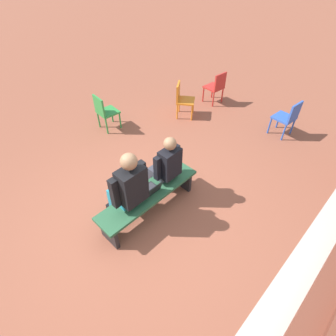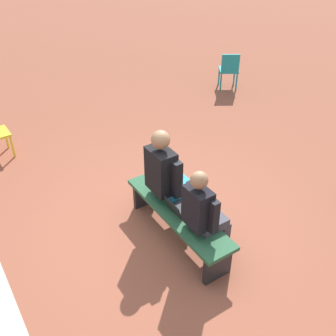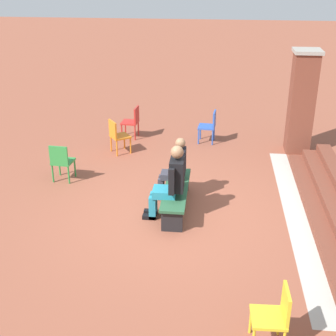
{
  "view_description": "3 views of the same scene",
  "coord_description": "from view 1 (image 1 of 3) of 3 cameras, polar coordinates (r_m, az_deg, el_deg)",
  "views": [
    {
      "loc": [
        1.54,
        2.13,
        3.48
      ],
      "look_at": [
        -0.48,
        0.16,
        0.92
      ],
      "focal_mm": 28.0,
      "sensor_mm": 36.0,
      "label": 1
    },
    {
      "loc": [
        -3.28,
        2.13,
        3.61
      ],
      "look_at": [
        0.02,
        -0.03,
        0.93
      ],
      "focal_mm": 42.0,
      "sensor_mm": 36.0,
      "label": 2
    },
    {
      "loc": [
        7.59,
        0.65,
        4.42
      ],
      "look_at": [
        -0.38,
        -0.19,
        0.79
      ],
      "focal_mm": 50.0,
      "sensor_mm": 36.0,
      "label": 3
    }
  ],
  "objects": [
    {
      "name": "person_student",
      "position": [
        4.18,
        -0.6,
        0.48
      ],
      "size": [
        0.51,
        0.64,
        1.29
      ],
      "color": "#383842",
      "rests_on": "ground"
    },
    {
      "name": "bench",
      "position": [
        4.18,
        -4.16,
        -6.25
      ],
      "size": [
        1.8,
        0.44,
        0.45
      ],
      "color": "#285638",
      "rests_on": "ground"
    },
    {
      "name": "laptop",
      "position": [
        4.08,
        -3.87,
        -4.78
      ],
      "size": [
        0.32,
        0.29,
        0.21
      ],
      "color": "black",
      "rests_on": "bench"
    },
    {
      "name": "person_adult",
      "position": [
        3.8,
        -8.77,
        -4.25
      ],
      "size": [
        0.59,
        0.75,
        1.43
      ],
      "color": "teal",
      "rests_on": "ground"
    },
    {
      "name": "plastic_chair_near_bench_right",
      "position": [
        6.19,
        -13.65,
        12.06
      ],
      "size": [
        0.45,
        0.45,
        0.84
      ],
      "color": "#2D893D",
      "rests_on": "ground"
    },
    {
      "name": "plastic_chair_far_right",
      "position": [
        6.56,
        3.19,
        14.96
      ],
      "size": [
        0.59,
        0.59,
        0.84
      ],
      "color": "orange",
      "rests_on": "ground"
    },
    {
      "name": "plastic_chair_near_bench_left",
      "position": [
        7.26,
        10.45,
        17.15
      ],
      "size": [
        0.45,
        0.45,
        0.84
      ],
      "color": "red",
      "rests_on": "ground"
    },
    {
      "name": "plastic_chair_foreground",
      "position": [
        6.36,
        24.64,
        10.13
      ],
      "size": [
        0.46,
        0.46,
        0.84
      ],
      "color": "#2D56B7",
      "rests_on": "ground"
    },
    {
      "name": "ground_plane",
      "position": [
        4.36,
        -6.02,
        -11.05
      ],
      "size": [
        60.0,
        60.0,
        0.0
      ],
      "primitive_type": "plane",
      "color": "brown"
    },
    {
      "name": "concrete_strip",
      "position": [
        3.9,
        22.1,
        -26.99
      ],
      "size": [
        5.98,
        0.4,
        0.01
      ],
      "primitive_type": "cube",
      "color": "#B7B2A8",
      "rests_on": "ground"
    }
  ]
}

